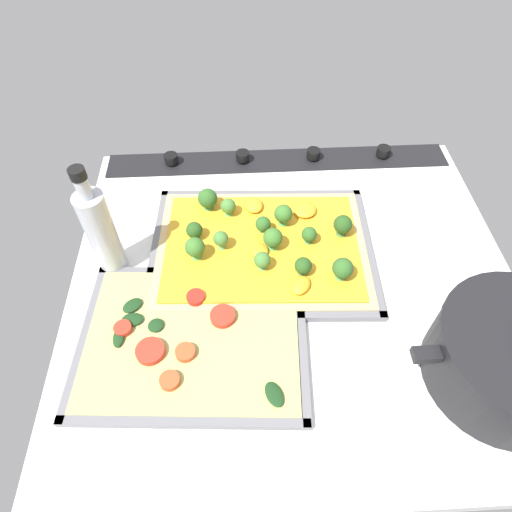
# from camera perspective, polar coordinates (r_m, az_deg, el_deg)

# --- Properties ---
(ground_plane) EXTENTS (0.74, 0.69, 0.03)m
(ground_plane) POSITION_cam_1_polar(r_m,az_deg,el_deg) (0.74, 4.86, -3.79)
(ground_plane) COLOR silver
(stove_control_panel) EXTENTS (0.71, 0.07, 0.03)m
(stove_control_panel) POSITION_cam_1_polar(r_m,az_deg,el_deg) (0.94, 2.89, 12.54)
(stove_control_panel) COLOR black
(stove_control_panel) RESTS_ON ground_plane
(baking_tray_front) EXTENTS (0.40, 0.30, 0.01)m
(baking_tray_front) POSITION_cam_1_polar(r_m,az_deg,el_deg) (0.76, 0.76, 0.77)
(baking_tray_front) COLOR slate
(baking_tray_front) RESTS_ON ground_plane
(broccoli_pizza) EXTENTS (0.37, 0.28, 0.06)m
(broccoli_pizza) POSITION_cam_1_polar(r_m,az_deg,el_deg) (0.75, 0.92, 1.71)
(broccoli_pizza) COLOR tan
(broccoli_pizza) RESTS_ON baking_tray_front
(baking_tray_back) EXTENTS (0.35, 0.28, 0.01)m
(baking_tray_back) POSITION_cam_1_polar(r_m,az_deg,el_deg) (0.67, -8.23, -10.82)
(baking_tray_back) COLOR slate
(baking_tray_back) RESTS_ON ground_plane
(veggie_pizza_back) EXTENTS (0.33, 0.25, 0.02)m
(veggie_pizza_back) POSITION_cam_1_polar(r_m,az_deg,el_deg) (0.67, -8.55, -10.55)
(veggie_pizza_back) COLOR tan
(veggie_pizza_back) RESTS_ON baking_tray_back
(cooking_pot) EXTENTS (0.28, 0.22, 0.13)m
(cooking_pot) POSITION_cam_1_polar(r_m,az_deg,el_deg) (0.69, 30.48, -11.47)
(cooking_pot) COLOR black
(cooking_pot) RESTS_ON ground_plane
(oil_bottle) EXTENTS (0.05, 0.05, 0.21)m
(oil_bottle) POSITION_cam_1_polar(r_m,az_deg,el_deg) (0.72, -19.59, 3.03)
(oil_bottle) COLOR #B7BCC6
(oil_bottle) RESTS_ON ground_plane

